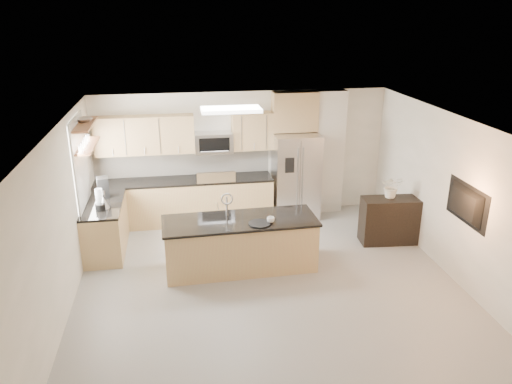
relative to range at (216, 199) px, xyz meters
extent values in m
plane|color=gray|center=(0.60, -2.92, -0.47)|extent=(6.50, 6.50, 0.00)
cube|color=silver|center=(0.60, -2.92, 2.13)|extent=(6.00, 6.50, 0.02)
cube|color=white|center=(0.60, 0.33, 0.83)|extent=(6.00, 0.02, 2.60)
cube|color=white|center=(0.60, -6.17, 0.83)|extent=(6.00, 0.02, 2.60)
cube|color=white|center=(-2.40, -2.92, 0.83)|extent=(0.02, 6.50, 2.60)
cube|color=white|center=(3.60, -2.92, 0.83)|extent=(0.02, 6.50, 2.60)
cube|color=tan|center=(-0.63, 0.00, -0.03)|extent=(3.55, 0.65, 0.88)
cube|color=black|center=(-0.63, 0.00, 0.43)|extent=(3.55, 0.66, 0.04)
cube|color=silver|center=(-0.63, 0.32, 0.71)|extent=(3.55, 0.02, 0.52)
cube|color=tan|center=(-2.07, -1.07, -0.03)|extent=(0.65, 1.50, 0.88)
cube|color=black|center=(-2.07, -1.07, 0.43)|extent=(0.66, 1.50, 0.04)
cube|color=black|center=(0.00, 0.00, -0.02)|extent=(0.76, 0.64, 0.90)
cube|color=black|center=(0.00, 0.00, 0.44)|extent=(0.76, 0.62, 0.03)
cube|color=silver|center=(0.00, -0.30, 0.56)|extent=(0.76, 0.04, 0.22)
cube|color=tan|center=(-1.34, 0.16, 1.35)|extent=(1.92, 0.33, 0.75)
cube|color=tan|center=(0.79, 0.16, 1.35)|extent=(0.82, 0.33, 0.75)
cube|color=silver|center=(0.00, 0.13, 1.16)|extent=(0.76, 0.40, 0.40)
cube|color=black|center=(0.00, -0.07, 1.16)|extent=(0.60, 0.02, 0.28)
cube|color=silver|center=(1.66, -0.05, 0.42)|extent=(0.92, 0.75, 1.78)
cube|color=gray|center=(1.66, -0.43, 0.42)|extent=(0.02, 0.01, 1.69)
cube|color=black|center=(1.44, -0.44, 0.78)|extent=(0.18, 0.03, 0.30)
cube|color=beige|center=(2.42, 0.18, 0.83)|extent=(0.60, 0.30, 2.60)
cube|color=white|center=(-2.38, -1.07, 1.18)|extent=(0.03, 1.05, 1.55)
cube|color=white|center=(-2.37, -1.07, 1.18)|extent=(0.03, 1.15, 1.65)
cube|color=brown|center=(-2.25, -0.97, 1.48)|extent=(0.30, 1.20, 0.04)
cube|color=brown|center=(-2.25, -0.97, 1.85)|extent=(0.30, 1.20, 0.04)
cube|color=white|center=(0.20, -1.32, 2.09)|extent=(1.00, 0.50, 0.06)
cube|color=tan|center=(0.23, -2.09, -0.05)|extent=(2.51, 0.93, 0.84)
cube|color=black|center=(0.23, -2.09, 0.39)|extent=(2.57, 0.99, 0.04)
cube|color=black|center=(0.04, -2.09, 0.37)|extent=(0.53, 0.38, 0.01)
cylinder|color=silver|center=(0.04, -1.88, 0.58)|extent=(0.03, 0.03, 0.34)
torus|color=silver|center=(0.04, -1.94, 0.73)|extent=(0.21, 0.03, 0.21)
cube|color=black|center=(3.13, -1.55, -0.04)|extent=(1.12, 0.54, 0.87)
imported|color=white|center=(0.71, -2.29, 0.46)|extent=(0.14, 0.14, 0.10)
cylinder|color=black|center=(0.52, -2.32, 0.42)|extent=(0.43, 0.43, 0.02)
cylinder|color=black|center=(-2.07, -1.39, 0.50)|extent=(0.17, 0.17, 0.11)
cylinder|color=silver|center=(-2.07, -1.39, 0.70)|extent=(0.12, 0.12, 0.27)
cone|color=silver|center=(-2.02, -1.30, 0.55)|extent=(0.19, 0.19, 0.21)
cylinder|color=black|center=(-2.02, -1.30, 0.67)|extent=(0.04, 0.04, 0.04)
cube|color=black|center=(-2.09, -0.73, 0.63)|extent=(0.24, 0.27, 0.37)
cylinder|color=silver|center=(-2.09, -0.80, 0.54)|extent=(0.12, 0.12, 0.13)
imported|color=silver|center=(-2.25, -0.85, 1.91)|extent=(0.44, 0.44, 0.08)
imported|color=white|center=(3.12, -1.48, 0.72)|extent=(0.70, 0.65, 0.64)
imported|color=black|center=(3.51, -3.12, 0.88)|extent=(0.14, 1.08, 0.62)
camera|label=1|loc=(-0.73, -9.57, 3.69)|focal=35.00mm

